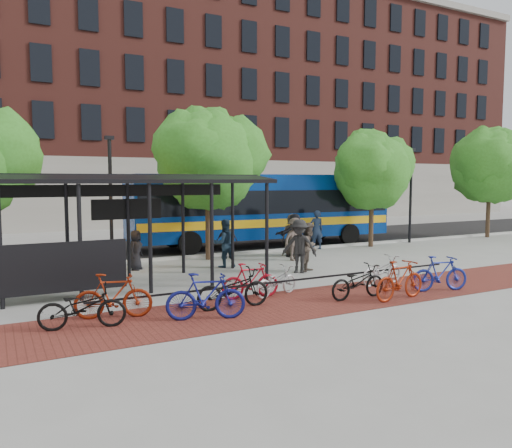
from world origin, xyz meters
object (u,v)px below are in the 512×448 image
bike_4 (233,289)px  bike_9 (400,280)px  pedestrian_0 (136,250)px  pedestrian_4 (227,240)px  lamp_post_left (111,197)px  lamp_post_right (411,192)px  bike_0 (82,307)px  pedestrian_9 (299,246)px  tree_d (491,162)px  bike_1 (113,296)px  pedestrian_3 (295,239)px  tree_c (373,167)px  bike_10 (382,270)px  pedestrian_8 (309,247)px  bus_shelter (101,193)px  pedestrian_2 (224,243)px  bus (263,205)px  bike_3 (206,296)px  pedestrian_6 (292,235)px  bike_6 (276,281)px  pedestrian_7 (316,230)px  bike_8 (358,282)px  bike_5 (250,281)px  pedestrian_5 (295,235)px  tree_b (209,155)px

bike_4 → bike_9: bearing=-104.7°
pedestrian_0 → pedestrian_4: size_ratio=0.97×
lamp_post_left → lamp_post_right: 16.00m
lamp_post_left → bike_0: lamp_post_left is taller
pedestrian_9 → tree_d: bearing=58.1°
bike_1 → pedestrian_3: (8.73, 5.49, 0.34)m
tree_c → bike_4: bearing=-145.5°
bike_10 → pedestrian_4: pedestrian_4 is taller
pedestrian_8 → pedestrian_4: bearing=74.5°
bus_shelter → pedestrian_9: (6.90, -0.66, -2.01)m
pedestrian_3 → pedestrian_2: bearing=169.5°
lamp_post_left → pedestrian_8: size_ratio=2.80×
bike_0 → bike_9: 8.51m
pedestrian_9 → bus: bearing=114.2°
bus → pedestrian_0: 8.63m
pedestrian_2 → pedestrian_9: size_ratio=0.95×
bike_3 → bike_9: size_ratio=1.01×
bike_10 → pedestrian_6: size_ratio=0.95×
bike_6 → pedestrian_7: bearing=-58.4°
pedestrian_0 → pedestrian_3: pedestrian_3 is taller
lamp_post_right → bike_8: bearing=-140.8°
bike_1 → bike_10: size_ratio=1.05×
lamp_post_right → bike_8: size_ratio=2.73×
pedestrian_0 → tree_c: bearing=-45.1°
bike_0 → bike_4: size_ratio=0.95×
pedestrian_3 → pedestrian_6: 1.45m
bike_5 → pedestrian_6: pedestrian_6 is taller
lamp_post_right → bike_3: 18.15m
tree_c → pedestrian_3: (-5.96, -2.02, -3.15)m
bike_10 → bus: bearing=-14.2°
tree_d → bike_5: size_ratio=3.77×
tree_c → pedestrian_5: bearing=-168.4°
bike_0 → pedestrian_0: bearing=-11.6°
tree_d → pedestrian_6: tree_d is taller
bike_1 → pedestrian_4: 9.88m
bike_1 → bike_10: bike_1 is taller
pedestrian_7 → bike_5: bearing=58.1°
pedestrian_0 → pedestrian_5: bearing=-50.3°
bike_3 → pedestrian_8: size_ratio=1.06×
tree_b → bike_9: tree_b is taller
bus_shelter → bike_1: 4.44m
pedestrian_0 → pedestrian_7: 9.48m
pedestrian_4 → bike_10: bearing=-66.4°
bike_4 → pedestrian_6: bearing=-39.4°
bike_1 → pedestrian_7: (11.56, 7.96, 0.40)m
tree_c → bus: size_ratio=0.43×
bike_10 → bike_0: bearing=85.7°
bus → bike_6: (-5.04, -10.07, -1.68)m
tree_c → pedestrian_7: size_ratio=3.08×
pedestrian_9 → pedestrian_4: bearing=144.1°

